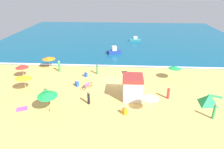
# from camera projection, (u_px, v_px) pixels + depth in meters

# --- Properties ---
(ground_plane) EXTENTS (60.00, 60.00, 0.00)m
(ground_plane) POSITION_uv_depth(u_px,v_px,m) (115.00, 83.00, 28.86)
(ground_plane) COLOR #EDBC60
(ocean_water) EXTENTS (60.00, 44.00, 0.10)m
(ocean_water) POSITION_uv_depth(u_px,v_px,m) (120.00, 37.00, 54.38)
(ocean_water) COLOR #0F567A
(ocean_water) RESTS_ON ground_plane
(wave_breaker_foam) EXTENTS (57.00, 0.70, 0.01)m
(wave_breaker_foam) POSITION_uv_depth(u_px,v_px,m) (117.00, 66.00, 34.57)
(wave_breaker_foam) COLOR white
(wave_breaker_foam) RESTS_ON ocean_water
(lifeguard_cabana) EXTENTS (2.42, 2.68, 2.93)m
(lifeguard_cabana) POSITION_uv_depth(u_px,v_px,m) (132.00, 87.00, 24.39)
(lifeguard_cabana) COLOR white
(lifeguard_cabana) RESTS_ON ground_plane
(beach_umbrella_0) EXTENTS (2.93, 2.93, 2.23)m
(beach_umbrella_0) POSITION_uv_depth(u_px,v_px,m) (23.00, 77.00, 25.86)
(beach_umbrella_0) COLOR silver
(beach_umbrella_0) RESTS_ON ground_plane
(beach_umbrella_1) EXTENTS (2.41, 2.41, 2.18)m
(beach_umbrella_1) POSITION_uv_depth(u_px,v_px,m) (151.00, 97.00, 21.31)
(beach_umbrella_1) COLOR silver
(beach_umbrella_1) RESTS_ON ground_plane
(beach_umbrella_2) EXTENTS (2.64, 2.64, 2.06)m
(beach_umbrella_2) POSITION_uv_depth(u_px,v_px,m) (22.00, 66.00, 29.81)
(beach_umbrella_2) COLOR silver
(beach_umbrella_2) RESTS_ON ground_plane
(beach_umbrella_4) EXTENTS (2.43, 2.44, 2.17)m
(beach_umbrella_4) POSITION_uv_depth(u_px,v_px,m) (175.00, 67.00, 29.03)
(beach_umbrella_4) COLOR silver
(beach_umbrella_4) RESTS_ON ground_plane
(beach_umbrella_5) EXTENTS (2.74, 2.75, 2.42)m
(beach_umbrella_5) POSITION_uv_depth(u_px,v_px,m) (47.00, 95.00, 21.41)
(beach_umbrella_5) COLOR #4C3823
(beach_umbrella_5) RESTS_ON ground_plane
(beach_umbrella_6) EXTENTS (2.43, 2.43, 1.99)m
(beach_umbrella_6) POSITION_uv_depth(u_px,v_px,m) (49.00, 58.00, 33.25)
(beach_umbrella_6) COLOR silver
(beach_umbrella_6) RESTS_ON ground_plane
(beach_tent) EXTENTS (2.90, 2.92, 1.20)m
(beach_tent) POSITION_uv_depth(u_px,v_px,m) (209.00, 99.00, 23.59)
(beach_tent) COLOR green
(beach_tent) RESTS_ON ground_plane
(parked_bicycle) EXTENTS (1.12, 1.50, 0.76)m
(parked_bicycle) POSITION_uv_depth(u_px,v_px,m) (87.00, 86.00, 27.20)
(parked_bicycle) COLOR black
(parked_bicycle) RESTS_ON ground_plane
(beachgoer_0) EXTENTS (0.52, 0.52, 1.81)m
(beachgoer_0) POSITION_uv_depth(u_px,v_px,m) (59.00, 67.00, 32.26)
(beachgoer_0) COLOR green
(beachgoer_0) RESTS_ON ground_plane
(beachgoer_1) EXTENTS (0.59, 0.59, 0.93)m
(beachgoer_1) POSITION_uv_depth(u_px,v_px,m) (77.00, 84.00, 27.70)
(beachgoer_1) COLOR blue
(beachgoer_1) RESTS_ON ground_plane
(beachgoer_2) EXTENTS (0.42, 0.42, 1.76)m
(beachgoer_2) POSITION_uv_depth(u_px,v_px,m) (214.00, 112.00, 20.78)
(beachgoer_2) COLOR green
(beachgoer_2) RESTS_ON ground_plane
(beachgoer_3) EXTENTS (0.35, 0.35, 1.73)m
(beachgoer_3) POSITION_uv_depth(u_px,v_px,m) (97.00, 69.00, 31.35)
(beachgoer_3) COLOR green
(beachgoer_3) RESTS_ON ground_plane
(beachgoer_4) EXTENTS (0.44, 0.44, 1.66)m
(beachgoer_4) POSITION_uv_depth(u_px,v_px,m) (168.00, 93.00, 24.58)
(beachgoer_4) COLOR red
(beachgoer_4) RESTS_ON ground_plane
(beachgoer_5) EXTENTS (0.56, 0.56, 0.84)m
(beachgoer_5) POSITION_uv_depth(u_px,v_px,m) (46.00, 91.00, 25.79)
(beachgoer_5) COLOR green
(beachgoer_5) RESTS_ON ground_plane
(beachgoer_6) EXTENTS (0.53, 0.53, 0.88)m
(beachgoer_6) POSITION_uv_depth(u_px,v_px,m) (86.00, 74.00, 30.61)
(beachgoer_6) COLOR blue
(beachgoer_6) RESTS_ON ground_plane
(beachgoer_7) EXTENTS (0.30, 0.30, 1.62)m
(beachgoer_7) POSITION_uv_depth(u_px,v_px,m) (89.00, 98.00, 23.41)
(beachgoer_7) COLOR black
(beachgoer_7) RESTS_ON ground_plane
(beachgoer_8) EXTENTS (0.61, 0.61, 0.91)m
(beachgoer_8) POSITION_uv_depth(u_px,v_px,m) (125.00, 111.00, 21.70)
(beachgoer_8) COLOR orange
(beachgoer_8) RESTS_ON ground_plane
(beach_towel_0) EXTENTS (1.21, 1.71, 0.01)m
(beach_towel_0) POSITION_uv_depth(u_px,v_px,m) (125.00, 73.00, 32.04)
(beach_towel_0) COLOR black
(beach_towel_0) RESTS_ON ground_plane
(beach_towel_1) EXTENTS (1.81, 1.24, 0.01)m
(beach_towel_1) POSITION_uv_depth(u_px,v_px,m) (215.00, 96.00, 25.31)
(beach_towel_1) COLOR green
(beach_towel_1) RESTS_ON ground_plane
(beach_towel_2) EXTENTS (1.46, 1.32, 0.01)m
(beach_towel_2) POSITION_uv_depth(u_px,v_px,m) (22.00, 109.00, 22.77)
(beach_towel_2) COLOR #D84CA5
(beach_towel_2) RESTS_ON ground_plane
(small_boat_0) EXTENTS (2.72, 1.27, 1.29)m
(small_boat_0) POSITION_uv_depth(u_px,v_px,m) (135.00, 40.00, 49.28)
(small_boat_0) COLOR teal
(small_boat_0) RESTS_ON ocean_water
(small_boat_1) EXTENTS (2.85, 2.13, 1.55)m
(small_boat_1) POSITION_uv_depth(u_px,v_px,m) (114.00, 51.00, 40.60)
(small_boat_1) COLOR navy
(small_boat_1) RESTS_ON ocean_water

